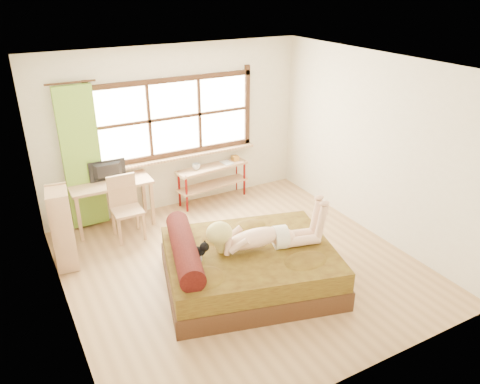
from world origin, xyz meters
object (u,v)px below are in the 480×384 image
bed (246,265)px  kitten (194,251)px  pipe_shelf (213,175)px  desk (111,188)px  chair (125,203)px  woman (263,225)px  bookshelf (62,228)px

bed → kitten: bed is taller
bed → pipe_shelf: bed is taller
bed → desk: size_ratio=2.01×
chair → woman: bearing=-59.8°
woman → chair: size_ratio=1.54×
woman → pipe_shelf: bearing=93.0°
bookshelf → pipe_shelf: bearing=25.5°
bed → desk: bearing=129.2°
woman → desk: size_ratio=1.20×
bookshelf → woman: bearing=-30.7°
chair → bed: bearing=-63.5°
kitten → desk: 2.30m
bed → pipe_shelf: (0.73, 2.47, 0.19)m
woman → chair: (-1.17, 2.05, -0.31)m
woman → bookshelf: 2.71m
pipe_shelf → chair: bearing=-170.4°
bookshelf → chair: bearing=29.9°
desk → bookshelf: (-0.87, -0.77, -0.09)m
woman → bookshelf: size_ratio=1.32×
woman → kitten: (-0.87, 0.15, -0.19)m
bed → bookshelf: bookshelf is taller
woman → chair: 2.38m
bookshelf → bed: bearing=-32.3°
chair → kitten: bearing=-80.5°
kitten → chair: chair is taller
woman → desk: woman is taller
kitten → chair: 1.93m
bed → woman: woman is taller
kitten → chair: (-0.30, 1.90, -0.12)m
chair → pipe_shelf: bearing=16.5°
kitten → bookshelf: (-1.26, 1.49, -0.08)m
kitten → pipe_shelf: (1.40, 2.39, -0.18)m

